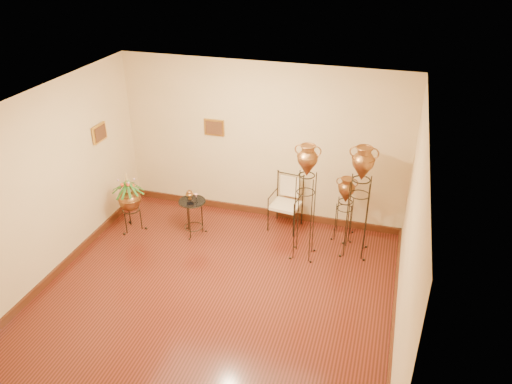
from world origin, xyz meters
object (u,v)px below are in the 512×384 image
(amphora_mid, at_px, (359,201))
(side_table, at_px, (193,216))
(amphora_tall, at_px, (305,201))
(armchair, at_px, (286,203))
(planter_urn, at_px, (129,198))

(amphora_mid, distance_m, side_table, 2.78)
(amphora_mid, bearing_deg, amphora_tall, -158.08)
(amphora_mid, xyz_separation_m, armchair, (-1.25, 0.42, -0.47))
(amphora_tall, relative_size, amphora_mid, 1.03)
(amphora_mid, xyz_separation_m, side_table, (-2.70, -0.22, -0.61))
(planter_urn, xyz_separation_m, side_table, (1.08, 0.17, -0.29))
(amphora_mid, height_order, planter_urn, amphora_mid)
(planter_urn, relative_size, side_table, 1.37)
(armchair, bearing_deg, amphora_tall, -49.96)
(side_table, bearing_deg, amphora_mid, 4.62)
(amphora_mid, relative_size, planter_urn, 1.69)
(amphora_mid, relative_size, armchair, 1.96)
(amphora_tall, height_order, amphora_mid, amphora_tall)
(amphora_mid, bearing_deg, side_table, -175.38)
(planter_urn, height_order, armchair, planter_urn)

